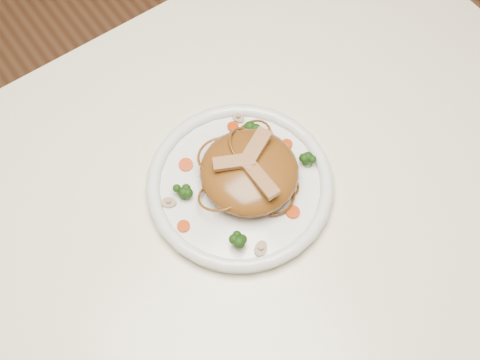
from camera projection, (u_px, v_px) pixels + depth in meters
ground at (229, 337)px, 1.60m from camera, size 4.00×4.00×0.00m
table at (223, 242)px, 1.02m from camera, size 1.20×0.80×0.75m
plate at (240, 187)px, 0.94m from camera, size 0.32×0.32×0.02m
noodle_mound at (249, 172)px, 0.92m from camera, size 0.18×0.18×0.05m
chicken_a at (255, 149)px, 0.90m from camera, size 0.07×0.05×0.01m
chicken_b at (234, 162)px, 0.89m from camera, size 0.06×0.05×0.01m
chicken_c at (262, 180)px, 0.88m from camera, size 0.02×0.06×0.01m
broccoli_0 at (252, 131)px, 0.96m from camera, size 0.03×0.03×0.03m
broccoli_1 at (182, 191)px, 0.92m from camera, size 0.03×0.03×0.03m
broccoli_2 at (239, 239)px, 0.88m from camera, size 0.04×0.04×0.03m
broccoli_3 at (309, 159)px, 0.94m from camera, size 0.04×0.04×0.03m
carrot_0 at (233, 127)px, 0.98m from camera, size 0.02×0.02×0.00m
carrot_1 at (184, 226)px, 0.90m from camera, size 0.02×0.02×0.00m
carrot_2 at (287, 144)px, 0.97m from camera, size 0.02×0.02×0.00m
carrot_3 at (186, 165)px, 0.95m from camera, size 0.03×0.03×0.00m
carrot_4 at (293, 212)px, 0.91m from camera, size 0.03×0.03×0.00m
mushroom_0 at (261, 249)px, 0.89m from camera, size 0.03×0.03×0.01m
mushroom_1 at (268, 136)px, 0.97m from camera, size 0.03×0.03×0.01m
mushroom_2 at (169, 203)px, 0.92m from camera, size 0.03×0.03×0.01m
mushroom_3 at (238, 118)px, 0.99m from camera, size 0.03×0.03×0.01m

